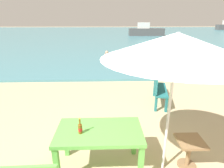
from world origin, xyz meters
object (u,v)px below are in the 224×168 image
at_px(beer_bottle_amber, 80,128).
at_px(patio_umbrella, 177,46).
at_px(side_table_wood, 189,149).
at_px(swimmer_person, 107,55).
at_px(picnic_table_green, 99,136).
at_px(bench_teal_center, 158,87).
at_px(boat_tanker, 146,31).

xyz_separation_m(beer_bottle_amber, patio_umbrella, (1.38, 0.01, 1.26)).
xyz_separation_m(side_table_wood, swimmer_person, (-1.36, 9.47, -0.11)).
height_order(patio_umbrella, swimmer_person, patio_umbrella).
relative_size(picnic_table_green, patio_umbrella, 0.61).
relative_size(picnic_table_green, beer_bottle_amber, 5.28).
bearing_deg(side_table_wood, patio_umbrella, -174.17).
height_order(beer_bottle_amber, swimmer_person, beer_bottle_amber).
bearing_deg(beer_bottle_amber, bench_teal_center, 52.97).
bearing_deg(picnic_table_green, boat_tanker, 76.59).
relative_size(picnic_table_green, bench_teal_center, 1.12).
relative_size(beer_bottle_amber, boat_tanker, 0.05).
height_order(beer_bottle_amber, boat_tanker, boat_tanker).
bearing_deg(boat_tanker, patio_umbrella, -101.03).
distance_m(beer_bottle_amber, patio_umbrella, 1.87).
xyz_separation_m(beer_bottle_amber, boat_tanker, (6.33, 25.40, -0.11)).
relative_size(patio_umbrella, side_table_wood, 4.26).
height_order(picnic_table_green, swimmer_person, picnic_table_green).
bearing_deg(side_table_wood, picnic_table_green, 179.25).
relative_size(beer_bottle_amber, bench_teal_center, 0.21).
bearing_deg(patio_umbrella, swimmer_person, 95.46).
distance_m(beer_bottle_amber, boat_tanker, 26.18).
height_order(picnic_table_green, boat_tanker, boat_tanker).
xyz_separation_m(picnic_table_green, bench_teal_center, (1.69, 2.55, -0.11)).
height_order(bench_teal_center, boat_tanker, boat_tanker).
xyz_separation_m(side_table_wood, bench_teal_center, (0.15, 2.57, 0.19)).
distance_m(picnic_table_green, swimmer_person, 9.46).
distance_m(patio_umbrella, boat_tanker, 25.91).
bearing_deg(patio_umbrella, bench_teal_center, 77.11).
bearing_deg(side_table_wood, boat_tanker, 79.92).
height_order(side_table_wood, swimmer_person, side_table_wood).
relative_size(beer_bottle_amber, swimmer_person, 0.65).
relative_size(bench_teal_center, boat_tanker, 0.24).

